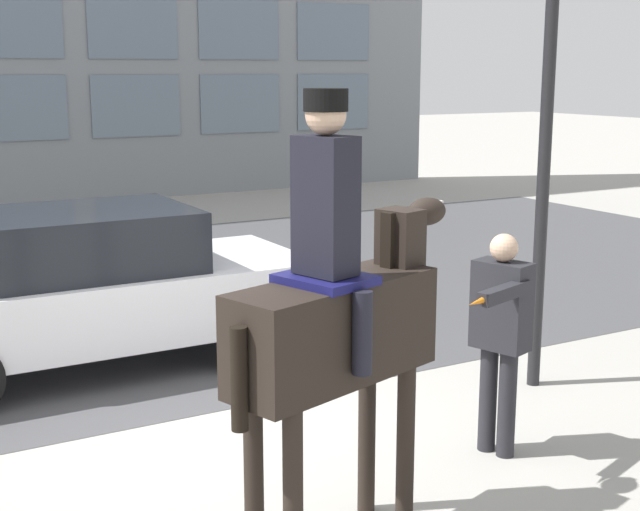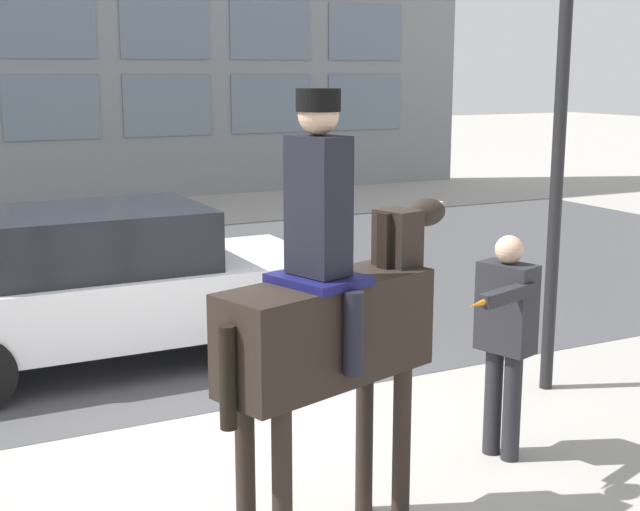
% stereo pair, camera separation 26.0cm
% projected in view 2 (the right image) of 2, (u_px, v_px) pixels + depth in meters
% --- Properties ---
extents(ground_plane, '(80.00, 80.00, 0.00)m').
position_uv_depth(ground_plane, '(214.00, 438.00, 6.82)').
color(ground_plane, '#9E9B93').
extents(road_surface, '(22.26, 8.50, 0.01)m').
position_uv_depth(road_surface, '(81.00, 298.00, 10.97)').
color(road_surface, '#444447').
rests_on(road_surface, ground_plane).
extents(mounted_horse_lead, '(1.69, 0.81, 2.67)m').
position_uv_depth(mounted_horse_lead, '(331.00, 317.00, 4.99)').
color(mounted_horse_lead, black).
rests_on(mounted_horse_lead, ground_plane).
extents(pedestrian_bystander, '(0.79, 0.64, 1.64)m').
position_uv_depth(pedestrian_bystander, '(506.00, 330.00, 6.30)').
color(pedestrian_bystander, '#232328').
rests_on(pedestrian_bystander, ground_plane).
extents(street_car_near_lane, '(4.12, 1.78, 1.51)m').
position_uv_depth(street_car_near_lane, '(103.00, 284.00, 8.43)').
color(street_car_near_lane, silver).
rests_on(street_car_near_lane, ground_plane).
extents(traffic_light, '(0.24, 0.29, 4.44)m').
position_uv_depth(traffic_light, '(565.00, 47.00, 7.29)').
color(traffic_light, black).
rests_on(traffic_light, ground_plane).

